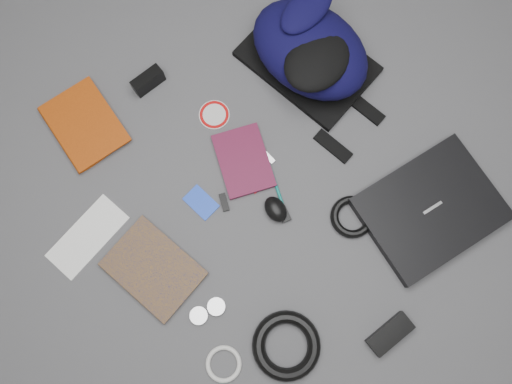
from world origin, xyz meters
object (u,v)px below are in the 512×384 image
backpack (310,49)px  compact_camera (148,81)px  comic_book (131,294)px  dvd_case (244,161)px  textbook_red (58,142)px  mouse (276,209)px  laptop (430,209)px  power_brick (390,334)px

backpack → compact_camera: size_ratio=4.20×
comic_book → dvd_case: 0.49m
dvd_case → backpack: bearing=41.3°
dvd_case → compact_camera: (-0.13, 0.35, 0.02)m
backpack → textbook_red: 0.78m
comic_book → compact_camera: bearing=38.3°
backpack → textbook_red: bearing=150.2°
dvd_case → mouse: size_ratio=2.52×
comic_book → mouse: bearing=-19.2°
textbook_red → dvd_case: bearing=-41.0°
laptop → mouse: 0.43m
dvd_case → compact_camera: bearing=122.6°
textbook_red → mouse: bearing=-52.7°
compact_camera → comic_book: bearing=-131.2°
laptop → comic_book: size_ratio=1.47×
dvd_case → laptop: bearing=-32.3°
laptop → backpack: bearing=94.6°
compact_camera → mouse: size_ratio=1.24×
comic_book → power_brick: power_brick is taller
dvd_case → power_brick: (0.10, -0.61, 0.01)m
textbook_red → dvd_case: size_ratio=1.22×
backpack → textbook_red: (-0.76, 0.14, -0.07)m
textbook_red → comic_book: textbook_red is taller
textbook_red → compact_camera: bearing=0.7°
compact_camera → backpack: bearing=-30.8°
dvd_case → mouse: bearing=-74.9°
compact_camera → power_brick: compact_camera is taller
comic_book → mouse: mouse is taller
backpack → power_brick: size_ratio=3.24×
backpack → comic_book: size_ratio=1.65×
laptop → comic_book: laptop is taller
textbook_red → comic_book: size_ratio=0.97×
laptop → dvd_case: bearing=133.0°
laptop → mouse: (-0.38, 0.22, 0.00)m
laptop → dvd_case: size_ratio=1.85×
textbook_red → compact_camera: (0.31, 0.03, 0.01)m
laptop → compact_camera: 0.90m
power_brick → mouse: bearing=94.1°
mouse → textbook_red: bearing=130.7°
textbook_red → power_brick: 1.08m
dvd_case → compact_camera: 0.37m
laptop → dvd_case: (-0.38, 0.39, -0.01)m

